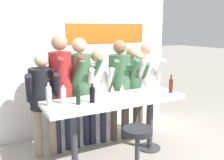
{
  "coord_description": "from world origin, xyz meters",
  "views": [
    {
      "loc": [
        -1.66,
        -3.07,
        1.92
      ],
      "look_at": [
        0.0,
        0.1,
        1.19
      ],
      "focal_mm": 40.0,
      "sensor_mm": 36.0,
      "label": 1
    }
  ],
  "objects": [
    {
      "name": "person_far_left",
      "position": [
        -0.91,
        0.56,
        0.97
      ],
      "size": [
        0.53,
        0.6,
        1.59
      ],
      "rotation": [
        0.0,
        0.0,
        -0.18
      ],
      "color": "gray",
      "rests_on": "ground_plane"
    },
    {
      "name": "wine_bottle_0",
      "position": [
        -0.94,
        0.09,
        1.09
      ],
      "size": [
        0.08,
        0.08,
        0.33
      ],
      "color": "#B7BCC1",
      "rests_on": "tasting_table"
    },
    {
      "name": "back_wall",
      "position": [
        0.01,
        1.32,
        1.36
      ],
      "size": [
        3.67,
        0.12,
        2.71
      ],
      "color": "white",
      "rests_on": "ground_plane"
    },
    {
      "name": "wine_bottle_1",
      "position": [
        0.93,
        -0.12,
        1.07
      ],
      "size": [
        0.06,
        0.06,
        0.28
      ],
      "color": "#4C1E0F",
      "rests_on": "tasting_table"
    },
    {
      "name": "tasting_table",
      "position": [
        0.0,
        0.0,
        0.79
      ],
      "size": [
        2.07,
        0.68,
        0.94
      ],
      "color": "white",
      "rests_on": "ground_plane"
    },
    {
      "name": "person_far_right",
      "position": [
        0.92,
        0.55,
        1.05
      ],
      "size": [
        0.49,
        0.59,
        1.7
      ],
      "rotation": [
        0.0,
        0.0,
        -0.17
      ],
      "color": "#473D33",
      "rests_on": "ground_plane"
    },
    {
      "name": "wine_glass_1",
      "position": [
        0.5,
        0.03,
        1.06
      ],
      "size": [
        0.07,
        0.07,
        0.18
      ],
      "color": "silver",
      "rests_on": "tasting_table"
    },
    {
      "name": "wine_glass_0",
      "position": [
        -0.01,
        0.06,
        1.06
      ],
      "size": [
        0.07,
        0.07,
        0.18
      ],
      "color": "silver",
      "rests_on": "tasting_table"
    },
    {
      "name": "wine_bottle_2",
      "position": [
        -0.38,
        -0.04,
        1.06
      ],
      "size": [
        0.07,
        0.07,
        0.26
      ],
      "color": "black",
      "rests_on": "tasting_table"
    },
    {
      "name": "wine_glass_2",
      "position": [
        0.15,
        0.07,
        1.06
      ],
      "size": [
        0.07,
        0.07,
        0.18
      ],
      "color": "silver",
      "rests_on": "tasting_table"
    },
    {
      "name": "person_center",
      "position": [
        -0.02,
        0.58,
        0.99
      ],
      "size": [
        0.45,
        0.55,
        1.6
      ],
      "rotation": [
        0.0,
        0.0,
        -0.17
      ],
      "color": "#23283D",
      "rests_on": "ground_plane"
    },
    {
      "name": "bar_stool",
      "position": [
        -0.06,
        -0.69,
        0.49
      ],
      "size": [
        0.39,
        0.39,
        0.74
      ],
      "color": "#333338",
      "rests_on": "ground_plane"
    },
    {
      "name": "person_center_right",
      "position": [
        0.37,
        0.53,
        1.08
      ],
      "size": [
        0.49,
        0.59,
        1.74
      ],
      "rotation": [
        0.0,
        0.0,
        -0.13
      ],
      "color": "#473D33",
      "rests_on": "ground_plane"
    },
    {
      "name": "person_right",
      "position": [
        0.66,
        0.61,
        1.02
      ],
      "size": [
        0.49,
        0.58,
        1.64
      ],
      "rotation": [
        0.0,
        0.0,
        -0.2
      ],
      "color": "#473D33",
      "rests_on": "ground_plane"
    },
    {
      "name": "ground_plane",
      "position": [
        0.0,
        0.0,
        0.0
      ],
      "size": [
        40.0,
        40.0,
        0.0
      ],
      "primitive_type": "plane",
      "color": "gray"
    },
    {
      "name": "person_left",
      "position": [
        -0.63,
        0.56,
        1.16
      ],
      "size": [
        0.47,
        0.61,
        1.85
      ],
      "rotation": [
        0.0,
        0.0,
        0.19
      ],
      "color": "#23283D",
      "rests_on": "ground_plane"
    },
    {
      "name": "wine_bottle_3",
      "position": [
        -0.74,
        0.1,
        1.07
      ],
      "size": [
        0.08,
        0.08,
        0.27
      ],
      "color": "#B7BCC1",
      "rests_on": "tasting_table"
    },
    {
      "name": "person_center_left",
      "position": [
        -0.31,
        0.59,
        1.12
      ],
      "size": [
        0.48,
        0.6,
        1.79
      ],
      "rotation": [
        0.0,
        0.0,
        0.19
      ],
      "color": "#23283D",
      "rests_on": "ground_plane"
    },
    {
      "name": "wine_bottle_4",
      "position": [
        -0.58,
        -0.04,
        1.06
      ],
      "size": [
        0.06,
        0.06,
        0.26
      ],
      "color": "black",
      "rests_on": "tasting_table"
    }
  ]
}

